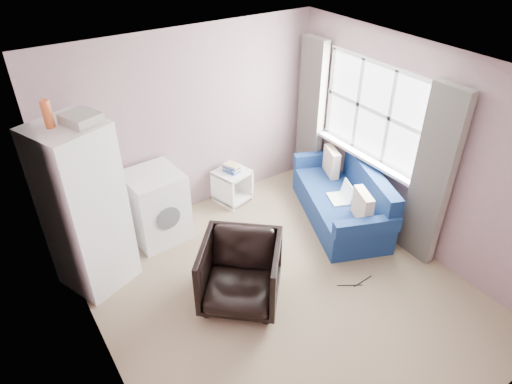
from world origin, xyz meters
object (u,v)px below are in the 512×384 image
(side_table, at_px, (232,183))
(washing_machine, at_px, (156,205))
(armchair, at_px, (240,270))
(fridge, at_px, (84,208))
(sofa, at_px, (344,200))

(side_table, bearing_deg, washing_machine, -171.39)
(armchair, distance_m, fridge, 1.79)
(fridge, height_order, washing_machine, fridge)
(washing_machine, distance_m, sofa, 2.50)
(armchair, relative_size, side_table, 1.41)
(washing_machine, relative_size, side_table, 1.55)
(washing_machine, bearing_deg, armchair, -83.06)
(armchair, height_order, sofa, armchair)
(armchair, distance_m, side_table, 1.97)
(armchair, xyz_separation_m, fridge, (-1.20, 1.20, 0.57))
(fridge, xyz_separation_m, sofa, (3.17, -0.68, -0.69))
(fridge, bearing_deg, washing_machine, -0.42)
(sofa, bearing_deg, armchair, -143.74)
(side_table, bearing_deg, armchair, -118.10)
(fridge, relative_size, sofa, 1.11)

